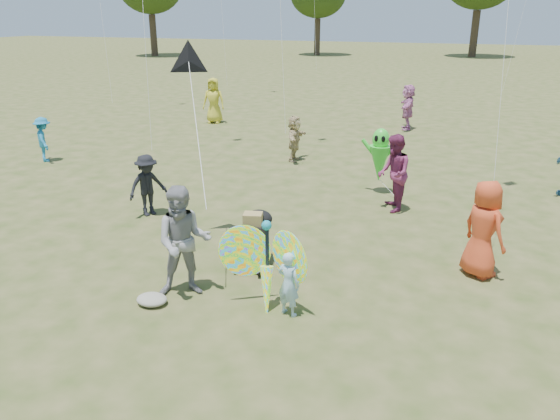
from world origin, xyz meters
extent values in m
plane|color=#51592B|center=(0.00, 0.00, 0.00)|extent=(160.00, 160.00, 0.00)
imported|color=#99C5D9|center=(0.55, -0.20, 0.54)|extent=(0.46, 0.37, 1.09)
imported|color=gray|center=(-1.31, -0.15, 0.97)|extent=(1.16, 1.07, 1.93)
ellipsoid|color=gray|center=(-1.68, -0.66, 0.08)|extent=(0.52, 0.43, 0.17)
imported|color=#D04421|center=(3.39, 2.30, 0.90)|extent=(1.03, 1.02, 1.81)
imported|color=black|center=(-4.03, 2.98, 0.73)|extent=(0.96, 1.09, 1.47)
imported|color=tan|center=(-2.35, 8.89, 0.73)|extent=(0.47, 1.37, 1.46)
imported|color=#762750|center=(1.34, 5.24, 0.93)|extent=(0.95, 1.08, 1.86)
imported|color=gold|center=(-7.60, 13.75, 0.96)|extent=(1.03, 0.77, 1.91)
imported|color=teal|center=(-9.87, 6.12, 0.71)|extent=(1.03, 1.02, 1.42)
imported|color=#C16EA6|center=(0.40, 15.19, 0.90)|extent=(0.77, 1.73, 1.80)
cube|color=black|center=(-0.62, 1.24, 0.55)|extent=(0.65, 0.94, 0.71)
cube|color=black|center=(-0.62, 1.24, 0.22)|extent=(0.56, 0.76, 0.10)
ellipsoid|color=black|center=(-0.62, 1.49, 0.88)|extent=(0.51, 0.45, 0.33)
cylinder|color=black|center=(-0.86, 0.89, 0.15)|extent=(0.12, 0.30, 0.30)
cylinder|color=black|center=(-0.38, 0.89, 0.15)|extent=(0.12, 0.30, 0.30)
cylinder|color=black|center=(-0.62, 1.69, 0.11)|extent=(0.10, 0.23, 0.22)
cylinder|color=black|center=(-0.62, 0.76, 0.98)|extent=(0.43, 0.13, 0.03)
cube|color=tan|center=(-0.62, 1.19, 0.96)|extent=(0.40, 0.35, 0.26)
ellipsoid|color=#DF4D23|center=(-0.25, -0.06, 0.92)|extent=(0.98, 0.71, 1.24)
ellipsoid|color=#DF4D23|center=(0.51, -0.06, 0.92)|extent=(0.98, 0.71, 1.24)
cylinder|color=black|center=(0.13, -0.04, 0.87)|extent=(0.06, 0.06, 1.00)
cone|color=#DF4D23|center=(0.18, -0.21, 0.30)|extent=(0.36, 0.49, 0.93)
sphere|color=teal|center=(0.13, -0.06, 1.42)|extent=(0.16, 0.16, 0.16)
cone|color=black|center=(-2.31, 2.17, 3.67)|extent=(0.89, 0.62, 0.81)
cylinder|color=silver|center=(-1.61, 1.06, 2.61)|extent=(1.42, 2.23, 2.12)
cone|color=#36D632|center=(0.79, 6.49, 0.80)|extent=(0.56, 0.56, 0.95)
ellipsoid|color=#36D632|center=(0.79, 6.49, 1.45)|extent=(0.44, 0.39, 0.57)
ellipsoid|color=black|center=(0.70, 6.31, 1.50)|extent=(0.10, 0.05, 0.17)
ellipsoid|color=black|center=(0.88, 6.31, 1.50)|extent=(0.10, 0.05, 0.17)
cylinder|color=#36D632|center=(0.49, 6.49, 1.20)|extent=(0.43, 0.10, 0.49)
cylinder|color=#36D632|center=(1.09, 6.49, 1.20)|extent=(0.43, 0.10, 0.49)
cylinder|color=silver|center=(1.09, 6.29, 0.20)|extent=(0.61, 0.41, 0.41)
cylinder|color=#3A2D21|center=(-30.00, 45.00, 2.10)|extent=(0.70, 0.70, 4.20)
cylinder|color=#3A2D21|center=(-14.00, 52.00, 1.89)|extent=(0.63, 0.63, 3.78)
cylinder|color=#3A2D21|center=(2.00, 55.00, 2.31)|extent=(0.77, 0.77, 4.62)
camera|label=1|loc=(3.00, -7.45, 4.59)|focal=35.00mm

